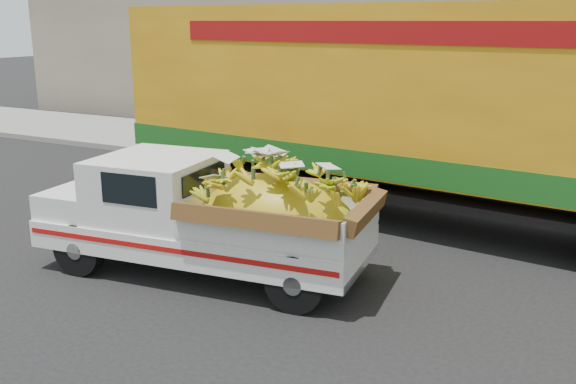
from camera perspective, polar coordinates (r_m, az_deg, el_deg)
The scene contains 6 objects.
ground at distance 9.00m, azimuth -3.35°, elevation -8.12°, with size 100.00×100.00×0.00m, color black.
curb at distance 14.52m, azimuth 9.74°, elevation 1.03°, with size 60.00×0.25×0.15m, color gray.
sidewalk at distance 16.49m, azimuth 12.05°, elevation 2.57°, with size 60.00×4.00×0.14m, color gray.
building_left at distance 24.74m, azimuth -2.08°, elevation 12.63°, with size 18.00×6.00×5.00m, color gray.
pickup_truck at distance 9.00m, azimuth -5.57°, elevation -2.15°, with size 4.87×2.22×1.65m.
semi_trailer at distance 11.50m, azimuth 11.88°, elevation 7.66°, with size 12.04×3.84×3.80m.
Camera 1 is at (4.32, -7.06, 3.53)m, focal length 40.00 mm.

